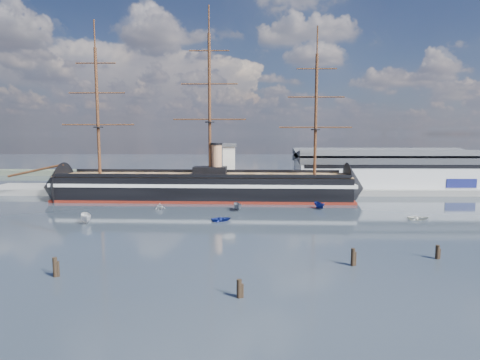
{
  "coord_description": "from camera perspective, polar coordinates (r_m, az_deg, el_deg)",
  "views": [
    {
      "loc": [
        8.46,
        -62.21,
        20.15
      ],
      "look_at": [
        7.22,
        35.0,
        9.0
      ],
      "focal_mm": 30.0,
      "sensor_mm": 36.0,
      "label": 1
    }
  ],
  "objects": [
    {
      "name": "ground",
      "position": [
        104.52,
        -3.94,
        -4.59
      ],
      "size": [
        600.0,
        600.0,
        0.0
      ],
      "primitive_type": "plane",
      "color": "#1F2832",
      "rests_on": "ground"
    },
    {
      "name": "quay",
      "position": [
        139.68,
        1.35,
        -1.75
      ],
      "size": [
        180.0,
        18.0,
        2.0
      ],
      "primitive_type": "cube",
      "color": "slate",
      "rests_on": "ground"
    },
    {
      "name": "warehouse",
      "position": [
        151.09,
        19.87,
        1.53
      ],
      "size": [
        63.0,
        21.0,
        11.6
      ],
      "color": "#B7BABC",
      "rests_on": "ground"
    },
    {
      "name": "quay_tower",
      "position": [
        135.72,
        -1.58,
        2.15
      ],
      "size": [
        5.0,
        5.0,
        15.0
      ],
      "color": "silver",
      "rests_on": "ground"
    },
    {
      "name": "warship",
      "position": [
        124.11,
        -5.97,
        -0.95
      ],
      "size": [
        113.13,
        19.1,
        53.94
      ],
      "rotation": [
        0.0,
        0.0,
        -0.03
      ],
      "color": "black",
      "rests_on": "ground"
    },
    {
      "name": "motorboat_a",
      "position": [
        98.41,
        -21.01,
        -5.71
      ],
      "size": [
        7.14,
        5.2,
        2.7
      ],
      "primitive_type": "imported",
      "rotation": [
        0.0,
        0.0,
        0.46
      ],
      "color": "silver",
      "rests_on": "ground"
    },
    {
      "name": "motorboat_b",
      "position": [
        94.07,
        -2.65,
        -5.83
      ],
      "size": [
        2.21,
        3.18,
        1.38
      ],
      "primitive_type": "imported",
      "rotation": [
        0.0,
        0.0,
        1.96
      ],
      "color": "navy",
      "rests_on": "ground"
    },
    {
      "name": "motorboat_c",
      "position": [
        106.59,
        -0.33,
        -4.35
      ],
      "size": [
        6.37,
        3.1,
        2.45
      ],
      "primitive_type": "imported",
      "rotation": [
        0.0,
        0.0,
        0.14
      ],
      "color": "slate",
      "rests_on": "ground"
    },
    {
      "name": "motorboat_d",
      "position": [
        110.43,
        -11.32,
        -4.1
      ],
      "size": [
        5.47,
        4.96,
        1.9
      ],
      "primitive_type": "imported",
      "rotation": [
        0.0,
        0.0,
        0.66
      ],
      "color": "silver",
      "rests_on": "ground"
    },
    {
      "name": "motorboat_e",
      "position": [
        104.17,
        24.01,
        -5.18
      ],
      "size": [
        1.45,
        3.1,
        1.4
      ],
      "primitive_type": "imported",
      "rotation": [
        0.0,
        0.0,
        1.49
      ],
      "color": "silver",
      "rests_on": "ground"
    },
    {
      "name": "motorboat_f",
      "position": [
        111.14,
        11.25,
        -4.03
      ],
      "size": [
        5.95,
        3.58,
        2.24
      ],
      "primitive_type": "imported",
      "rotation": [
        0.0,
        0.0,
        0.29
      ],
      "color": "navy",
      "rests_on": "ground"
    },
    {
      "name": "piling_near_left",
      "position": [
        64.15,
        -24.75,
        -12.38
      ],
      "size": [
        0.64,
        0.64,
        3.53
      ],
      "primitive_type": "cylinder",
      "color": "black",
      "rests_on": "ground"
    },
    {
      "name": "piling_near_mid",
      "position": [
        51.72,
        -0.12,
        -16.39
      ],
      "size": [
        0.64,
        0.64,
        3.03
      ],
      "primitive_type": "cylinder",
      "color": "black",
      "rests_on": "ground"
    },
    {
      "name": "piling_near_right",
      "position": [
        65.44,
        15.72,
        -11.64
      ],
      "size": [
        0.64,
        0.64,
        3.44
      ],
      "primitive_type": "cylinder",
      "color": "black",
      "rests_on": "ground"
    },
    {
      "name": "piling_far_right",
      "position": [
        73.62,
        26.22,
        -10.03
      ],
      "size": [
        0.64,
        0.64,
        2.98
      ],
      "primitive_type": "cylinder",
      "color": "black",
      "rests_on": "ground"
    }
  ]
}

